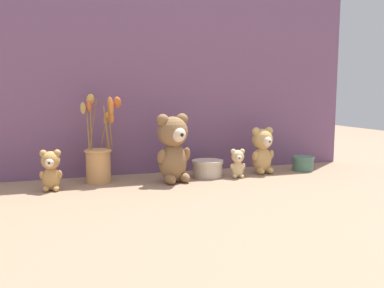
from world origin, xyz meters
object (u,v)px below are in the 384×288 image
Objects in this scene: teddy_bear_small at (51,169)px; decorative_tin_tall at (303,163)px; teddy_bear_medium at (263,149)px; decorative_tin_short at (207,168)px; teddy_bear_large at (173,147)px; teddy_bear_tiny at (238,163)px; flower_vase at (99,157)px.

teddy_bear_small is 0.92m from decorative_tin_tall.
decorative_tin_short is (-0.22, 0.00, -0.06)m from teddy_bear_medium.
teddy_bear_medium is (0.35, 0.04, -0.03)m from teddy_bear_large.
flower_vase is at bearing 171.43° from teddy_bear_tiny.
teddy_bear_large is 2.05× the size of decorative_tin_short.
teddy_bear_tiny is 0.48m from flower_vase.
decorative_tin_tall is at bearing -0.17° from teddy_bear_medium.
teddy_bear_large is 0.24m from teddy_bear_tiny.
flower_vase reaches higher than teddy_bear_large.
decorative_tin_short reaches higher than decorative_tin_tall.
teddy_bear_small is 0.53m from decorative_tin_short.
flower_vase is at bearing 163.53° from teddy_bear_large.
teddy_bear_tiny is 1.23× the size of decorative_tin_tall.
teddy_bear_small is at bearing -176.96° from teddy_bear_medium.
flower_vase reaches higher than decorative_tin_short.
teddy_bear_large reaches higher than teddy_bear_tiny.
teddy_bear_medium is 0.19m from decorative_tin_tall.
teddy_bear_medium is at bearing -2.84° from flower_vase.
teddy_bear_large is at bearing -162.09° from decorative_tin_short.
decorative_tin_short is at bearing -3.84° from flower_vase.
teddy_bear_large is at bearing -16.47° from flower_vase.
decorative_tin_short is (-0.39, 0.00, 0.00)m from decorative_tin_tall.
flower_vase is 0.38m from decorative_tin_short.
flower_vase is at bearing 177.16° from teddy_bear_medium.
teddy_bear_medium is 0.22m from decorative_tin_short.
teddy_bear_large is 0.17m from decorative_tin_short.
teddy_bear_medium reaches higher than decorative_tin_tall.
teddy_bear_medium is 1.54× the size of decorative_tin_short.
teddy_bear_small is at bearing -155.52° from flower_vase.
decorative_tin_tall is (0.77, -0.03, -0.06)m from flower_vase.
teddy_bear_tiny is at bearing -172.03° from decorative_tin_tall.
teddy_bear_tiny is 0.35× the size of flower_vase.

